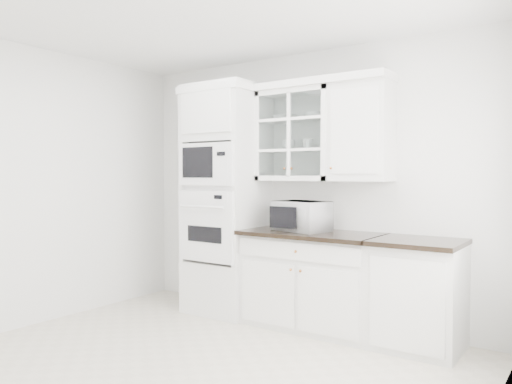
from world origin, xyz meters
The scene contains 13 objects.
ground centered at (0.00, 0.00, 0.01)m, with size 4.00×3.50×0.01m, color beige.
room_shell centered at (0.00, 0.43, 1.78)m, with size 4.00×3.50×2.70m.
oven_column centered at (-0.75, 1.42, 1.20)m, with size 0.76×0.68×2.40m.
base_cabinet_run centered at (0.28, 1.45, 0.46)m, with size 1.32×0.67×0.92m.
extra_base_cabinet centered at (1.28, 1.45, 0.46)m, with size 0.72×0.67×0.92m.
upper_cabinet_glass centered at (0.03, 1.58, 1.85)m, with size 0.80×0.33×0.90m.
upper_cabinet_solid centered at (0.71, 1.58, 1.85)m, with size 0.55×0.33×0.90m, color white.
crown_molding centered at (-0.07, 1.56, 2.33)m, with size 2.14×0.38×0.07m, color white.
countertop_microwave centered at (0.17, 1.44, 1.06)m, with size 0.50×0.41×0.29m, color white.
bowl_a centered at (-0.12, 1.59, 2.04)m, with size 0.22×0.22×0.05m, color white.
bowl_b centered at (0.22, 1.57, 2.04)m, with size 0.18×0.18×0.06m, color white.
cup_a centered at (-0.07, 1.59, 1.76)m, with size 0.13×0.13×0.10m, color white.
cup_b centered at (0.14, 1.60, 1.76)m, with size 0.11×0.11×0.10m, color white.
Camera 1 is at (2.53, -2.73, 1.46)m, focal length 35.00 mm.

